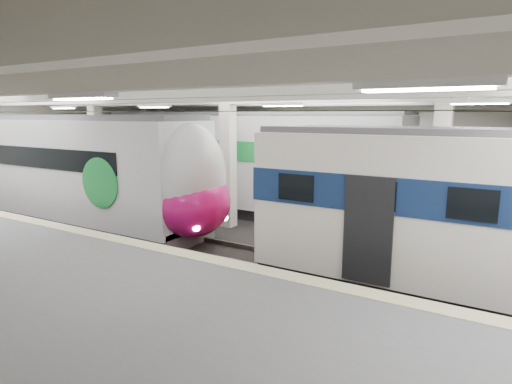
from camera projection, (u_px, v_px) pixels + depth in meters
The scene contains 3 objects.
station_hall at pixel (219, 164), 11.77m from camera, with size 36.00×24.00×5.75m.
modern_emu at pixel (91, 173), 17.33m from camera, with size 14.27×2.95×4.58m.
far_train at pixel (243, 161), 19.98m from camera, with size 14.97×3.13×4.73m.
Camera 1 is at (6.92, -11.24, 4.61)m, focal length 30.00 mm.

